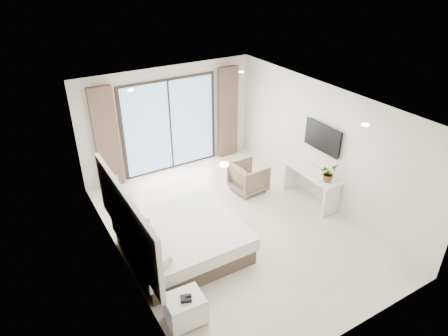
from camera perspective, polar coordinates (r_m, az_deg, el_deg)
The scene contains 8 objects.
ground at distance 8.46m, azimuth 1.36°, elevation -8.43°, with size 6.20×6.20×0.00m, color beige.
room_shell at distance 8.08m, azimuth -2.45°, elevation 2.82°, with size 4.62×6.22×2.72m.
bed at distance 7.68m, azimuth -5.97°, elevation -10.16°, with size 2.11×2.01×0.73m.
nightstand at distance 6.52m, azimuth -5.61°, elevation -19.55°, with size 0.59×0.49×0.52m.
phone at distance 6.27m, azimuth -5.47°, elevation -18.09°, with size 0.17×0.13×0.06m, color black.
console_desk at distance 9.21m, azimuth 12.33°, elevation -1.64°, with size 0.46×1.48×0.77m.
plant at distance 8.74m, azimuth 14.65°, elevation -0.92°, with size 0.35×0.39×0.30m, color #33662D.
armchair at distance 9.50m, azimuth 3.53°, elevation -1.16°, with size 0.75×0.70×0.77m, color #877858.
Camera 1 is at (-3.62, -5.69, 5.11)m, focal length 32.00 mm.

